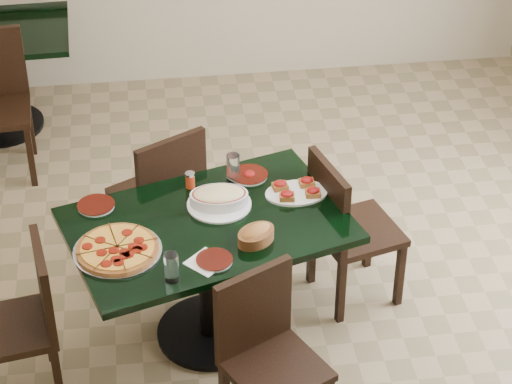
{
  "coord_description": "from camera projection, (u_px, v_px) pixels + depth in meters",
  "views": [
    {
      "loc": [
        -0.46,
        -4.08,
        3.72
      ],
      "look_at": [
        0.08,
        0.0,
        0.82
      ],
      "focal_mm": 70.0,
      "sensor_mm": 36.0,
      "label": 1
    }
  ],
  "objects": [
    {
      "name": "floor",
      "position": [
        242.0,
        314.0,
        5.5
      ],
      "size": [
        5.5,
        5.5,
        0.0
      ],
      "primitive_type": "plane",
      "color": "olive",
      "rests_on": "ground"
    },
    {
      "name": "main_table",
      "position": [
        208.0,
        251.0,
        5.04
      ],
      "size": [
        1.55,
        1.23,
        0.75
      ],
      "rotation": [
        0.0,
        0.0,
        0.29
      ],
      "color": "black",
      "rests_on": "floor"
    },
    {
      "name": "chair_far",
      "position": [
        163.0,
        192.0,
        5.57
      ],
      "size": [
        0.58,
        0.58,
        0.91
      ],
      "rotation": [
        0.0,
        0.0,
        3.64
      ],
      "color": "black",
      "rests_on": "floor"
    },
    {
      "name": "chair_near",
      "position": [
        266.0,
        348.0,
        4.59
      ],
      "size": [
        0.55,
        0.55,
        0.87
      ],
      "rotation": [
        0.0,
        0.0,
        0.48
      ],
      "color": "black",
      "rests_on": "floor"
    },
    {
      "name": "chair_right",
      "position": [
        344.0,
        224.0,
        5.33
      ],
      "size": [
        0.52,
        0.52,
        0.9
      ],
      "rotation": [
        0.0,
        0.0,
        1.84
      ],
      "color": "black",
      "rests_on": "floor"
    },
    {
      "name": "chair_left",
      "position": [
        27.0,
        315.0,
        4.79
      ],
      "size": [
        0.46,
        0.46,
        0.86
      ],
      "rotation": [
        0.0,
        0.0,
        -1.4
      ],
      "color": "black",
      "rests_on": "floor"
    },
    {
      "name": "pepperoni_pizza",
      "position": [
        117.0,
        249.0,
        4.74
      ],
      "size": [
        0.43,
        0.43,
        0.04
      ],
      "rotation": [
        0.0,
        0.0,
        0.19
      ],
      "color": "#BBBBC2",
      "rests_on": "main_table"
    },
    {
      "name": "lasagna_casserole",
      "position": [
        219.0,
        198.0,
        5.03
      ],
      "size": [
        0.33,
        0.33,
        0.09
      ],
      "rotation": [
        0.0,
        0.0,
        -0.05
      ],
      "color": "white",
      "rests_on": "main_table"
    },
    {
      "name": "bread_basket",
      "position": [
        256.0,
        235.0,
        4.79
      ],
      "size": [
        0.25,
        0.23,
        0.09
      ],
      "rotation": [
        0.0,
        0.0,
        0.62
      ],
      "color": "brown",
      "rests_on": "main_table"
    },
    {
      "name": "bruschetta_platter",
      "position": [
        296.0,
        190.0,
        5.12
      ],
      "size": [
        0.34,
        0.24,
        0.05
      ],
      "rotation": [
        0.0,
        0.0,
        0.06
      ],
      "color": "white",
      "rests_on": "main_table"
    },
    {
      "name": "side_plate_near",
      "position": [
        214.0,
        260.0,
        4.69
      ],
      "size": [
        0.18,
        0.18,
        0.02
      ],
      "rotation": [
        0.0,
        0.0,
        0.22
      ],
      "color": "white",
      "rests_on": "main_table"
    },
    {
      "name": "side_plate_far_r",
      "position": [
        249.0,
        175.0,
        5.27
      ],
      "size": [
        0.2,
        0.2,
        0.03
      ],
      "rotation": [
        0.0,
        0.0,
        0.53
      ],
      "color": "white",
      "rests_on": "main_table"
    },
    {
      "name": "side_plate_far_l",
      "position": [
        96.0,
        205.0,
        5.04
      ],
      "size": [
        0.19,
        0.19,
        0.02
      ],
      "rotation": [
        0.0,
        0.0,
        0.07
      ],
      "color": "white",
      "rests_on": "main_table"
    },
    {
      "name": "napkin_setting",
      "position": [
        207.0,
        262.0,
        4.68
      ],
      "size": [
        0.23,
        0.23,
        0.01
      ],
      "rotation": [
        0.0,
        0.0,
        0.75
      ],
      "color": "white",
      "rests_on": "main_table"
    },
    {
      "name": "water_glass_a",
      "position": [
        233.0,
        168.0,
        5.2
      ],
      "size": [
        0.07,
        0.07,
        0.15
      ],
      "primitive_type": "cylinder",
      "color": "white",
      "rests_on": "main_table"
    },
    {
      "name": "water_glass_b",
      "position": [
        171.0,
        267.0,
        4.54
      ],
      "size": [
        0.07,
        0.07,
        0.15
      ],
      "primitive_type": "cylinder",
      "color": "white",
      "rests_on": "main_table"
    },
    {
      "name": "pepper_shaker",
      "position": [
        190.0,
        180.0,
        5.16
      ],
      "size": [
        0.05,
        0.05,
        0.09
      ],
      "color": "red",
      "rests_on": "main_table"
    }
  ]
}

